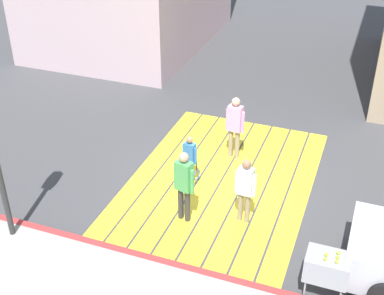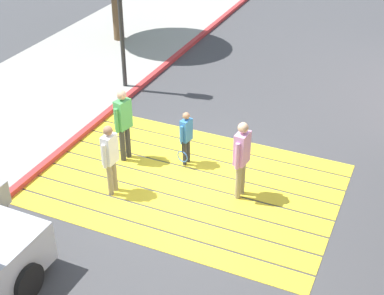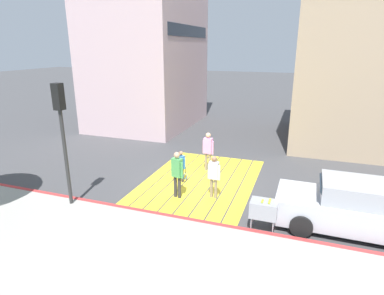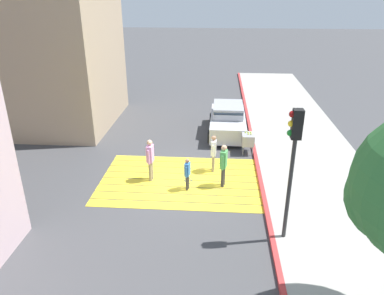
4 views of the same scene
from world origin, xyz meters
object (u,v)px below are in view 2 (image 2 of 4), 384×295
pedestrian_adult_trailing (123,120)px  pedestrian_adult_lead (242,155)px  pedestrian_child_with_racket (186,136)px  pedestrian_adult_side (110,155)px

pedestrian_adult_trailing → pedestrian_adult_lead: bearing=-5.6°
pedestrian_adult_lead → pedestrian_adult_trailing: bearing=174.4°
pedestrian_adult_lead → pedestrian_child_with_racket: size_ratio=1.33×
pedestrian_adult_trailing → pedestrian_adult_side: (0.41, -1.26, -0.08)m
pedestrian_adult_lead → pedestrian_adult_side: 2.68m
pedestrian_adult_lead → pedestrian_child_with_racket: bearing=156.7°
pedestrian_adult_trailing → pedestrian_adult_side: bearing=-72.0°
pedestrian_child_with_racket → pedestrian_adult_lead: bearing=-23.3°
pedestrian_adult_side → pedestrian_child_with_racket: size_ratio=1.22×
pedestrian_adult_lead → pedestrian_adult_side: pedestrian_adult_lead is taller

